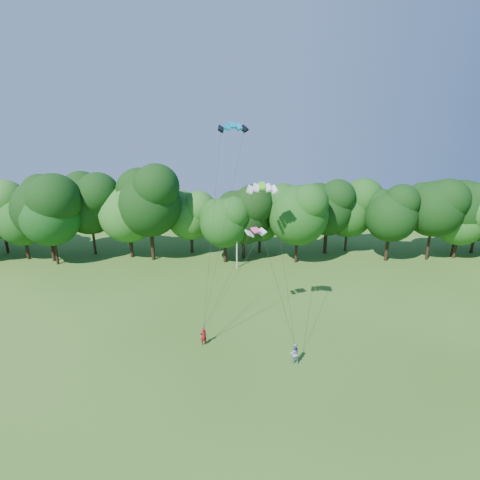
{
  "coord_description": "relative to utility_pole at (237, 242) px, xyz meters",
  "views": [
    {
      "loc": [
        -1.03,
        -17.06,
        19.69
      ],
      "look_at": [
        -0.48,
        13.0,
        9.97
      ],
      "focal_mm": 28.0,
      "sensor_mm": 36.0,
      "label": 1
    }
  ],
  "objects": [
    {
      "name": "kite_flyer_left",
      "position": [
        -3.24,
        -18.64,
        -2.84
      ],
      "size": [
        0.74,
        0.61,
        1.72
      ],
      "primitive_type": "imported",
      "rotation": [
        0.0,
        0.0,
        3.52
      ],
      "color": "maroon",
      "rests_on": "ground"
    },
    {
      "name": "ground",
      "position": [
        0.58,
        -31.32,
        -3.7
      ],
      "size": [
        160.0,
        160.0,
        0.0
      ],
      "primitive_type": "plane",
      "color": "#2D5617",
      "rests_on": "ground"
    },
    {
      "name": "kite_flyer_right",
      "position": [
        4.63,
        -21.42,
        -2.79
      ],
      "size": [
        0.92,
        0.73,
        1.82
      ],
      "primitive_type": "imported",
      "rotation": [
        0.0,
        0.0,
        3.19
      ],
      "color": "#8EA0C5",
      "rests_on": "ground"
    },
    {
      "name": "tree_back_center",
      "position": [
        1.02,
        3.9,
        4.15
      ],
      "size": [
        8.65,
        8.65,
        12.58
      ],
      "color": "black",
      "rests_on": "ground"
    },
    {
      "name": "tree_back_east",
      "position": [
        32.41,
        3.37,
        3.35
      ],
      "size": [
        7.77,
        7.77,
        11.3
      ],
      "color": "#302113",
      "rests_on": "ground"
    },
    {
      "name": "kite_pink",
      "position": [
        1.64,
        -14.65,
        6.04
      ],
      "size": [
        2.17,
        1.67,
        0.37
      ],
      "rotation": [
        0.0,
        0.0,
        0.43
      ],
      "color": "#FF4697",
      "rests_on": "ground"
    },
    {
      "name": "kite_green",
      "position": [
        1.96,
        -17.37,
        10.7
      ],
      "size": [
        2.51,
        1.15,
        0.53
      ],
      "rotation": [
        0.0,
        0.0,
        -0.01
      ],
      "color": "#49D820",
      "rests_on": "ground"
    },
    {
      "name": "utility_pole",
      "position": [
        0.0,
        0.0,
        0.0
      ],
      "size": [
        1.36,
        0.58,
        7.14
      ],
      "rotation": [
        0.0,
        0.0,
        -0.36
      ],
      "color": "silver",
      "rests_on": "ground"
    },
    {
      "name": "kite_teal",
      "position": [
        -0.49,
        -9.97,
        15.44
      ],
      "size": [
        3.06,
        1.74,
        0.62
      ],
      "rotation": [
        0.0,
        0.0,
        0.17
      ],
      "color": "#05779F",
      "rests_on": "ground"
    },
    {
      "name": "tree_back_west",
      "position": [
        -25.54,
        1.82,
        4.26
      ],
      "size": [
        8.77,
        8.77,
        12.75
      ],
      "color": "#362115",
      "rests_on": "ground"
    }
  ]
}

